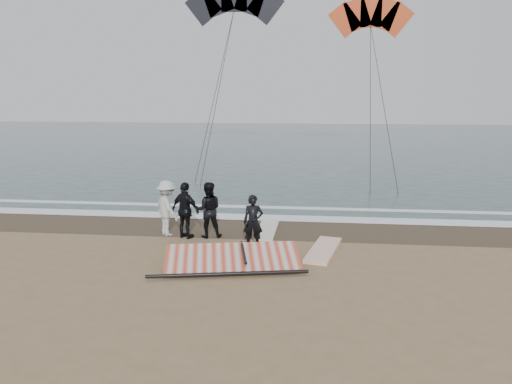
# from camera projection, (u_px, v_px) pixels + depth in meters

# --- Properties ---
(ground) EXTENTS (120.00, 120.00, 0.00)m
(ground) POSITION_uv_depth(u_px,v_px,m) (265.00, 275.00, 12.99)
(ground) COLOR #8C704C
(ground) RESTS_ON ground
(sea) EXTENTS (120.00, 54.00, 0.02)m
(sea) POSITION_uv_depth(u_px,v_px,m) (298.00, 143.00, 45.13)
(sea) COLOR #233838
(sea) RESTS_ON ground
(wet_sand) EXTENTS (120.00, 2.80, 0.01)m
(wet_sand) POSITION_uv_depth(u_px,v_px,m) (277.00, 229.00, 17.37)
(wet_sand) COLOR #4C3D2B
(wet_sand) RESTS_ON ground
(foam_near) EXTENTS (120.00, 0.90, 0.01)m
(foam_near) POSITION_uv_depth(u_px,v_px,m) (279.00, 218.00, 18.73)
(foam_near) COLOR white
(foam_near) RESTS_ON sea
(foam_far) EXTENTS (120.00, 0.45, 0.01)m
(foam_far) POSITION_uv_depth(u_px,v_px,m) (282.00, 208.00, 20.39)
(foam_far) COLOR white
(foam_far) RESTS_ON sea
(man_main) EXTENTS (0.64, 0.45, 1.66)m
(man_main) POSITION_uv_depth(u_px,v_px,m) (253.00, 222.00, 15.07)
(man_main) COLOR black
(man_main) RESTS_ON ground
(board_white) EXTENTS (1.22, 2.59, 0.10)m
(board_white) POSITION_uv_depth(u_px,v_px,m) (323.00, 250.00, 14.92)
(board_white) COLOR white
(board_white) RESTS_ON ground
(board_cream) EXTENTS (0.67, 2.33, 0.10)m
(board_cream) POSITION_uv_depth(u_px,v_px,m) (267.00, 230.00, 17.03)
(board_cream) COLOR silver
(board_cream) RESTS_ON ground
(trio_cluster) EXTENTS (2.57, 1.41, 1.85)m
(trio_cluster) POSITION_uv_depth(u_px,v_px,m) (185.00, 209.00, 16.30)
(trio_cluster) COLOR black
(trio_cluster) RESTS_ON ground
(sail_rig) EXTENTS (4.13, 2.38, 0.49)m
(sail_rig) POSITION_uv_depth(u_px,v_px,m) (231.00, 259.00, 13.69)
(sail_rig) COLOR black
(sail_rig) RESTS_ON ground
(kite_red) EXTENTS (6.33, 7.08, 16.69)m
(kite_red) POSITION_uv_depth(u_px,v_px,m) (371.00, 20.00, 34.39)
(kite_red) COLOR red
(kite_red) RESTS_ON ground
(kite_dark) EXTENTS (7.88, 6.28, 16.02)m
(kite_dark) POSITION_uv_depth(u_px,v_px,m) (234.00, 6.00, 34.67)
(kite_dark) COLOR black
(kite_dark) RESTS_ON ground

